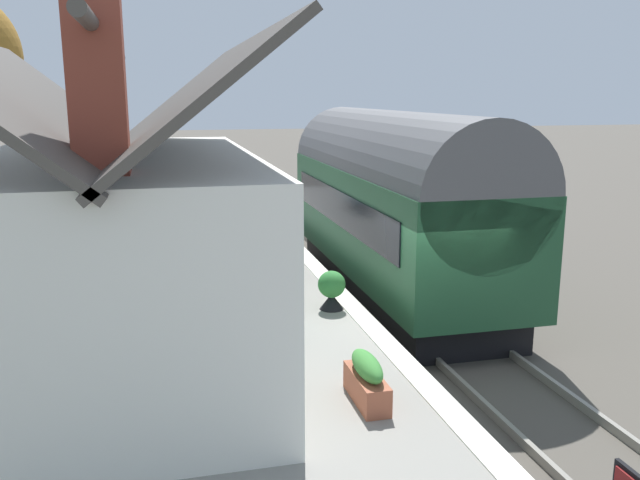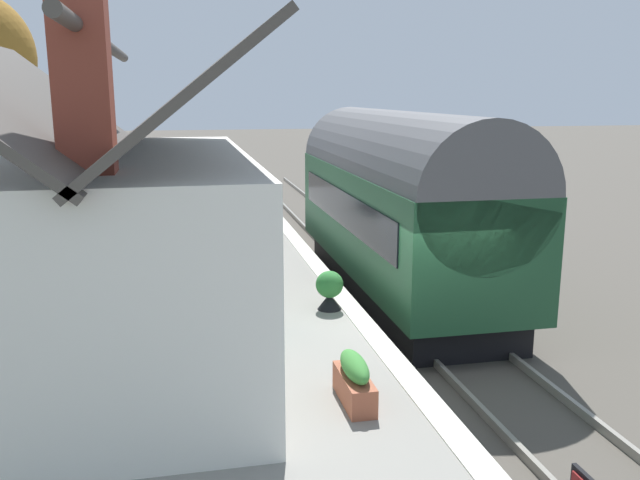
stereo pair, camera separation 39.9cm
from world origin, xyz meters
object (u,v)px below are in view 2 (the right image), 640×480
(train, at_px, (399,203))
(planter_by_door, at_px, (174,207))
(planter_corner_building, at_px, (138,236))
(station_building, at_px, (117,246))
(bench_by_lamp, at_px, (226,203))
(planter_edge_near, at_px, (354,380))
(planter_edge_far, at_px, (329,290))

(train, distance_m, planter_by_door, 7.74)
(planter_corner_building, bearing_deg, station_building, -178.77)
(planter_by_door, bearing_deg, bench_by_lamp, -89.88)
(train, distance_m, planter_edge_near, 7.85)
(planter_edge_far, height_order, planter_edge_near, planter_edge_far)
(planter_by_door, xyz_separation_m, planter_corner_building, (-3.47, 0.87, -0.12))
(bench_by_lamp, distance_m, planter_by_door, 1.57)
(train, bearing_deg, bench_by_lamp, 32.59)
(station_building, distance_m, planter_corner_building, 7.15)
(station_building, height_order, planter_by_door, station_building)
(planter_edge_near, bearing_deg, planter_by_door, 9.74)
(planter_corner_building, bearing_deg, planter_edge_near, -161.87)
(planter_by_door, bearing_deg, planter_corner_building, 165.88)
(planter_edge_far, xyz_separation_m, planter_edge_near, (-3.62, 0.51, -0.06))
(station_building, bearing_deg, planter_edge_far, -70.23)
(planter_corner_building, xyz_separation_m, planter_edge_near, (-9.41, -3.08, 0.02))
(station_building, xyz_separation_m, planter_by_door, (10.49, -0.72, -1.21))
(train, height_order, planter_edge_far, train)
(train, xyz_separation_m, bench_by_lamp, (5.68, 3.63, -0.79))
(station_building, relative_size, planter_by_door, 10.04)
(bench_by_lamp, bearing_deg, station_building, 167.73)
(bench_by_lamp, bearing_deg, planter_by_door, 90.12)
(planter_corner_building, bearing_deg, planter_by_door, -14.12)
(planter_corner_building, distance_m, planter_edge_far, 6.82)
(train, xyz_separation_m, planter_edge_near, (-7.20, 2.98, -0.97))
(train, distance_m, planter_edge_far, 4.45)
(station_building, xyz_separation_m, bench_by_lamp, (10.50, -2.28, -1.12))
(planter_corner_building, xyz_separation_m, planter_edge_far, (-5.79, -3.59, 0.08))
(planter_edge_far, relative_size, planter_edge_near, 0.70)
(bench_by_lamp, relative_size, planter_by_door, 1.84)
(planter_edge_near, bearing_deg, station_building, 50.89)
(bench_by_lamp, xyz_separation_m, planter_by_door, (-0.00, 1.56, -0.09))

